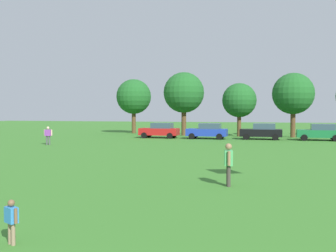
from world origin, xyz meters
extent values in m
plane|color=#387528|center=(0.00, 30.00, 0.00)|extent=(160.00, 160.00, 0.00)
cylinder|color=#8C7259|center=(-0.06, 4.91, 0.24)|extent=(0.09, 0.09, 0.48)
cylinder|color=#8C7259|center=(0.06, 4.85, 0.24)|extent=(0.09, 0.09, 0.48)
cube|color=#337FCC|center=(0.00, 4.88, 0.65)|extent=(0.37, 0.31, 0.34)
cylinder|color=brown|center=(-0.18, 4.97, 0.66)|extent=(0.07, 0.07, 0.32)
cylinder|color=brown|center=(0.18, 4.79, 0.66)|extent=(0.07, 0.07, 0.32)
sphere|color=brown|center=(0.00, 4.88, 0.91)|extent=(0.15, 0.15, 0.15)
cylinder|color=#3F3833|center=(3.76, 13.01, 0.41)|extent=(0.15, 0.15, 0.81)
cylinder|color=#3F3833|center=(3.80, 12.77, 0.41)|extent=(0.15, 0.15, 0.81)
cube|color=#4CB266|center=(3.78, 12.89, 1.10)|extent=(0.39, 0.59, 0.58)
cylinder|color=#936B4C|center=(3.72, 13.23, 1.12)|extent=(0.12, 0.12, 0.54)
cylinder|color=#936B4C|center=(3.83, 12.56, 1.12)|extent=(0.12, 0.12, 0.54)
sphere|color=#936B4C|center=(3.78, 12.89, 1.54)|extent=(0.25, 0.25, 0.25)
cylinder|color=#4C4C51|center=(-13.80, 28.09, 0.39)|extent=(0.15, 0.15, 0.78)
cylinder|color=#4C4C51|center=(-13.56, 28.12, 0.39)|extent=(0.15, 0.15, 0.78)
cube|color=purple|center=(-13.68, 28.10, 1.06)|extent=(0.56, 0.36, 0.56)
cylinder|color=beige|center=(-14.00, 28.06, 1.08)|extent=(0.11, 0.11, 0.52)
cylinder|color=beige|center=(-13.36, 28.15, 1.08)|extent=(0.11, 0.11, 0.52)
sphere|color=beige|center=(-13.68, 28.10, 1.48)|extent=(0.25, 0.25, 0.25)
cube|color=red|center=(-6.87, 39.45, 0.70)|extent=(4.30, 1.80, 0.76)
cube|color=#334756|center=(-6.53, 39.45, 1.38)|extent=(2.24, 1.58, 0.60)
cylinder|color=black|center=(-8.33, 38.55, 0.32)|extent=(0.64, 0.22, 0.64)
cylinder|color=black|center=(-8.33, 40.35, 0.32)|extent=(0.64, 0.22, 0.64)
cylinder|color=black|center=(-5.41, 38.55, 0.32)|extent=(0.64, 0.22, 0.64)
cylinder|color=black|center=(-5.41, 40.35, 0.32)|extent=(0.64, 0.22, 0.64)
cube|color=#1E38AD|center=(-1.50, 39.29, 0.70)|extent=(4.30, 1.80, 0.76)
cube|color=#334756|center=(-1.15, 39.29, 1.38)|extent=(2.24, 1.58, 0.60)
cylinder|color=black|center=(-2.96, 38.39, 0.32)|extent=(0.64, 0.22, 0.64)
cylinder|color=black|center=(-2.96, 40.19, 0.32)|extent=(0.64, 0.22, 0.64)
cylinder|color=black|center=(-0.04, 38.39, 0.32)|extent=(0.64, 0.22, 0.64)
cylinder|color=black|center=(-0.04, 40.19, 0.32)|extent=(0.64, 0.22, 0.64)
cube|color=black|center=(4.12, 39.92, 0.70)|extent=(4.30, 1.80, 0.76)
cube|color=#334756|center=(4.47, 39.92, 1.38)|extent=(2.24, 1.58, 0.60)
cylinder|color=black|center=(2.66, 39.02, 0.32)|extent=(0.64, 0.22, 0.64)
cylinder|color=black|center=(2.66, 40.82, 0.32)|extent=(0.64, 0.22, 0.64)
cylinder|color=black|center=(5.58, 39.02, 0.32)|extent=(0.64, 0.22, 0.64)
cylinder|color=black|center=(5.58, 40.82, 0.32)|extent=(0.64, 0.22, 0.64)
cube|color=#196B38|center=(9.84, 39.89, 0.70)|extent=(4.30, 1.80, 0.76)
cube|color=#334756|center=(10.18, 39.89, 1.38)|extent=(2.24, 1.58, 0.60)
cylinder|color=black|center=(8.37, 38.99, 0.32)|extent=(0.64, 0.22, 0.64)
cylinder|color=black|center=(8.37, 40.79, 0.32)|extent=(0.64, 0.22, 0.64)
cylinder|color=black|center=(11.30, 38.99, 0.32)|extent=(0.64, 0.22, 0.64)
cylinder|color=black|center=(11.30, 40.79, 0.32)|extent=(0.64, 0.22, 0.64)
cylinder|color=brown|center=(-12.92, 47.81, 1.49)|extent=(0.55, 0.55, 2.97)
sphere|color=#1E5B23|center=(-12.92, 47.81, 4.97)|extent=(4.70, 4.70, 4.70)
cylinder|color=brown|center=(-5.27, 44.72, 1.58)|extent=(0.58, 0.58, 3.15)
sphere|color=#1E5B23|center=(-5.27, 44.72, 5.27)|extent=(4.98, 4.98, 4.98)
cylinder|color=brown|center=(1.44, 44.72, 1.28)|extent=(0.47, 0.47, 2.56)
sphere|color=#1E5B23|center=(1.44, 44.72, 4.28)|extent=(4.04, 4.04, 4.04)
cylinder|color=brown|center=(7.51, 44.55, 1.49)|extent=(0.55, 0.55, 2.98)
sphere|color=#1E5B23|center=(7.51, 44.55, 4.98)|extent=(4.71, 4.71, 4.71)
camera|label=1|loc=(5.48, -2.38, 2.88)|focal=42.10mm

